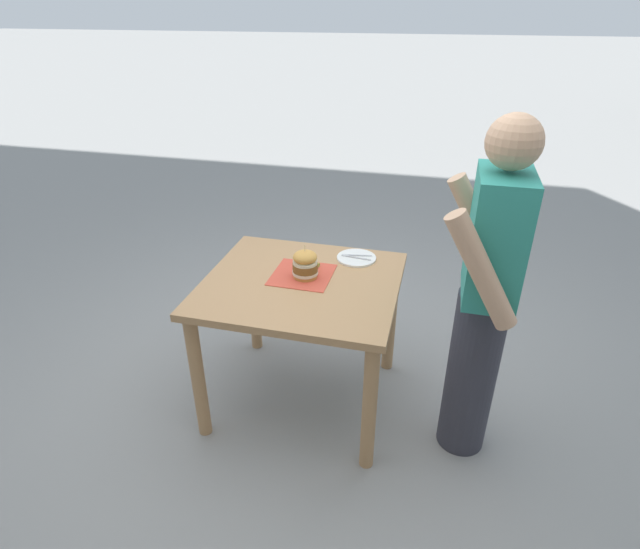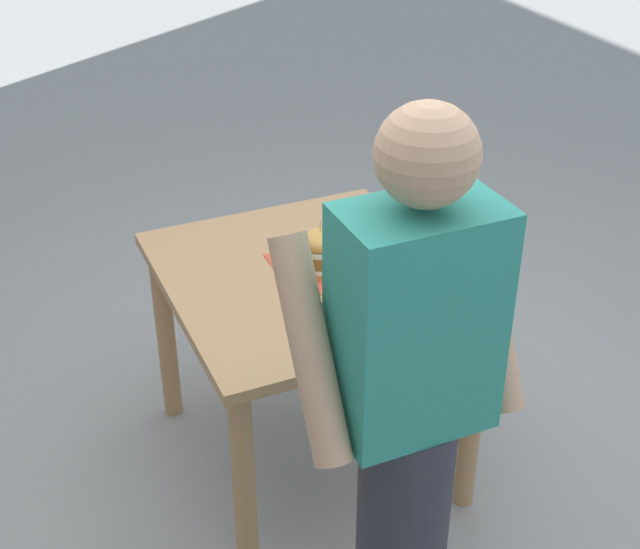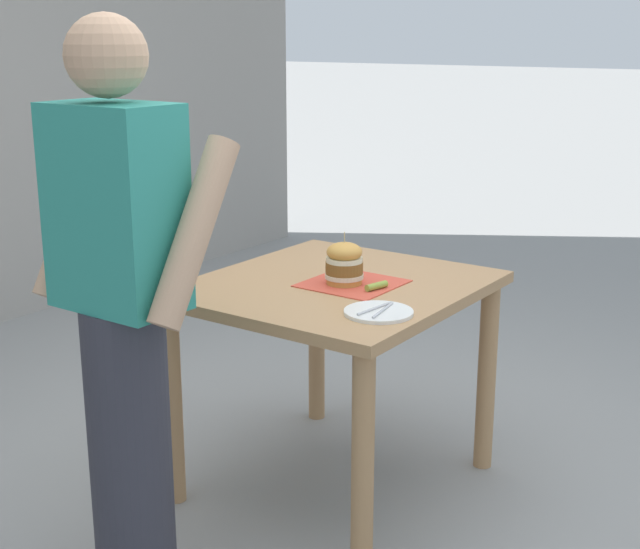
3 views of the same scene
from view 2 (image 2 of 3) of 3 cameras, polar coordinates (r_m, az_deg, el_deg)
name	(u,v)px [view 2 (image 2 of 3)]	position (r m, az deg, el deg)	size (l,w,h in m)	color
ground_plane	(309,452)	(3.40, -0.69, -11.30)	(80.00, 80.00, 0.00)	gray
patio_table	(308,307)	(3.00, -0.77, -2.07)	(0.91, 1.00, 0.78)	tan
serving_paper	(323,267)	(2.96, 0.20, 0.48)	(0.31, 0.31, 0.00)	#D64C38
sandwich	(320,252)	(2.90, 0.02, 1.47)	(0.14, 0.14, 0.18)	gold
pickle_spear	(356,260)	(2.98, 2.34, 0.96)	(0.02, 0.02, 0.09)	#8EA83D
side_plate_with_forks	(427,285)	(2.87, 6.85, -0.66)	(0.22, 0.22, 0.02)	white
diner_across_table	(408,422)	(2.18, 5.67, -9.37)	(0.55, 0.35, 1.69)	#33333D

